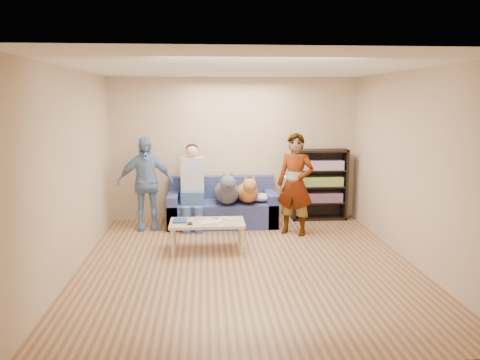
{
  "coord_description": "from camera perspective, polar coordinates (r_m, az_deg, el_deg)",
  "views": [
    {
      "loc": [
        -0.54,
        -6.03,
        2.21
      ],
      "look_at": [
        0.0,
        1.2,
        0.95
      ],
      "focal_mm": 35.0,
      "sensor_mm": 36.0,
      "label": 1
    }
  ],
  "objects": [
    {
      "name": "controller_a",
      "position": [
        7.05,
        -1.75,
        -4.72
      ],
      "size": [
        0.04,
        0.13,
        0.03
      ],
      "primitive_type": "cube",
      "color": "silver",
      "rests_on": "coffee_table"
    },
    {
      "name": "papers",
      "position": [
        6.85,
        -3.6,
        -5.23
      ],
      "size": [
        0.26,
        0.2,
        0.02
      ],
      "primitive_type": "cube",
      "color": "beige",
      "rests_on": "coffee_table"
    },
    {
      "name": "dog_tan",
      "position": [
        8.11,
        0.95,
        -1.43
      ],
      "size": [
        0.38,
        1.15,
        0.55
      ],
      "color": "#A96E33",
      "rests_on": "sofa"
    },
    {
      "name": "wall_back",
      "position": [
        8.59,
        -0.65,
        3.78
      ],
      "size": [
        4.5,
        0.0,
        4.5
      ],
      "primitive_type": "plane",
      "rotation": [
        1.57,
        0.0,
        0.0
      ],
      "color": "tan",
      "rests_on": "ground"
    },
    {
      "name": "magazine",
      "position": [
        6.87,
        -3.35,
        -5.07
      ],
      "size": [
        0.22,
        0.17,
        0.01
      ],
      "primitive_type": "cube",
      "color": "beige",
      "rests_on": "coffee_table"
    },
    {
      "name": "blanket",
      "position": [
        8.25,
        2.63,
        -2.12
      ],
      "size": [
        0.41,
        0.35,
        0.14
      ],
      "primitive_type": "ellipsoid",
      "color": "#B3B3B8",
      "rests_on": "sofa"
    },
    {
      "name": "headphone_cup_a",
      "position": [
        6.93,
        -2.36,
        -5.02
      ],
      "size": [
        0.07,
        0.07,
        0.02
      ],
      "primitive_type": "cylinder",
      "color": "silver",
      "rests_on": "coffee_table"
    },
    {
      "name": "wallet",
      "position": [
        6.84,
        -6.12,
        -5.3
      ],
      "size": [
        0.07,
        0.12,
        0.02
      ],
      "primitive_type": "cube",
      "color": "black",
      "rests_on": "coffee_table"
    },
    {
      "name": "controller_b",
      "position": [
        6.98,
        -1.06,
        -4.87
      ],
      "size": [
        0.09,
        0.06,
        0.03
      ],
      "primitive_type": "cube",
      "color": "white",
      "rests_on": "coffee_table"
    },
    {
      "name": "wall_right",
      "position": [
        6.71,
        20.37,
        1.45
      ],
      "size": [
        0.0,
        5.0,
        5.0
      ],
      "primitive_type": "plane",
      "rotation": [
        1.57,
        0.0,
        -1.57
      ],
      "color": "tan",
      "rests_on": "ground"
    },
    {
      "name": "camera_silver",
      "position": [
        7.06,
        -5.01,
        -4.65
      ],
      "size": [
        0.11,
        0.06,
        0.05
      ],
      "primitive_type": "cube",
      "color": "#B9B9BE",
      "rests_on": "coffee_table"
    },
    {
      "name": "wall_left",
      "position": [
        6.33,
        -19.89,
        1.01
      ],
      "size": [
        0.0,
        5.0,
        5.0
      ],
      "primitive_type": "plane",
      "rotation": [
        1.57,
        0.0,
        1.57
      ],
      "color": "tan",
      "rests_on": "ground"
    },
    {
      "name": "headphone_cup_b",
      "position": [
        7.01,
        -2.39,
        -4.85
      ],
      "size": [
        0.07,
        0.07,
        0.02
      ],
      "primitive_type": "cylinder",
      "color": "white",
      "rests_on": "coffee_table"
    },
    {
      "name": "wall_front",
      "position": [
        3.68,
        4.34,
        -4.46
      ],
      "size": [
        4.5,
        0.0,
        4.5
      ],
      "primitive_type": "plane",
      "rotation": [
        -1.57,
        0.0,
        0.0
      ],
      "color": "tan",
      "rests_on": "ground"
    },
    {
      "name": "person_seated",
      "position": [
        8.13,
        -5.82,
        -0.37
      ],
      "size": [
        0.4,
        0.73,
        1.47
      ],
      "color": "#3F5F8C",
      "rests_on": "sofa"
    },
    {
      "name": "ground",
      "position": [
        6.44,
        0.81,
        -10.2
      ],
      "size": [
        5.0,
        5.0,
        0.0
      ],
      "primitive_type": "plane",
      "color": "brown",
      "rests_on": "ground"
    },
    {
      "name": "person_standing_left",
      "position": [
        8.1,
        -11.46,
        -0.37
      ],
      "size": [
        0.98,
        0.51,
        1.6
      ],
      "primitive_type": "imported",
      "rotation": [
        0.0,
        0.0,
        0.14
      ],
      "color": "#789FC1",
      "rests_on": "ground"
    },
    {
      "name": "held_controller",
      "position": [
        7.42,
        5.55,
        0.36
      ],
      "size": [
        0.06,
        0.12,
        0.03
      ],
      "primitive_type": "cube",
      "rotation": [
        0.0,
        0.0,
        -0.16
      ],
      "color": "white",
      "rests_on": "person_standing_right"
    },
    {
      "name": "dog_gray",
      "position": [
        8.03,
        -1.61,
        -1.34
      ],
      "size": [
        0.44,
        1.26,
        0.63
      ],
      "color": "#4A4B54",
      "rests_on": "sofa"
    },
    {
      "name": "pen_black",
      "position": [
        7.13,
        -3.06,
        -4.66
      ],
      "size": [
        0.13,
        0.08,
        0.01
      ],
      "primitive_type": "cylinder",
      "rotation": [
        0.0,
        1.57,
        -0.52
      ],
      "color": "black",
      "rests_on": "coffee_table"
    },
    {
      "name": "notebook_blue",
      "position": [
        7.01,
        -7.31,
        -4.91
      ],
      "size": [
        0.2,
        0.26,
        0.03
      ],
      "primitive_type": "cube",
      "color": "navy",
      "rests_on": "coffee_table"
    },
    {
      "name": "person_standing_right",
      "position": [
        7.68,
        6.75,
        -0.53
      ],
      "size": [
        0.73,
        0.65,
        1.67
      ],
      "primitive_type": "imported",
      "rotation": [
        0.0,
        0.0,
        -0.51
      ],
      "color": "gray",
      "rests_on": "ground"
    },
    {
      "name": "ceiling",
      "position": [
        6.06,
        0.88,
        13.55
      ],
      "size": [
        5.0,
        5.0,
        0.0
      ],
      "primitive_type": "plane",
      "rotation": [
        3.14,
        0.0,
        0.0
      ],
      "color": "white",
      "rests_on": "ground"
    },
    {
      "name": "sofa",
      "position": [
        8.35,
        -2.18,
        -3.5
      ],
      "size": [
        1.9,
        0.85,
        0.82
      ],
      "color": "#515B93",
      "rests_on": "ground"
    },
    {
      "name": "coffee_table",
      "position": [
        6.96,
        -4.02,
        -5.45
      ],
      "size": [
        1.1,
        0.6,
        0.42
      ],
      "color": "tan",
      "rests_on": "ground"
    },
    {
      "name": "pen_orange",
      "position": [
        6.8,
        -4.18,
        -5.4
      ],
      "size": [
        0.13,
        0.06,
        0.01
      ],
      "primitive_type": "cylinder",
      "rotation": [
        0.0,
        1.57,
        0.35
      ],
      "color": "orange",
      "rests_on": "coffee_table"
    },
    {
      "name": "bookshelf",
      "position": [
        8.75,
        9.61,
        -0.36
      ],
      "size": [
        1.0,
        0.34,
        1.3
      ],
      "color": "black",
      "rests_on": "ground"
    }
  ]
}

